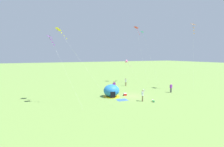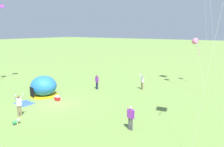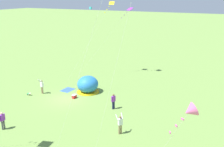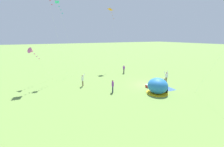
% 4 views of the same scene
% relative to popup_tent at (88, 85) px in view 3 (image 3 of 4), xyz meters
% --- Properties ---
extents(ground_plane, '(300.00, 300.00, 0.00)m').
position_rel_popup_tent_xyz_m(ground_plane, '(3.24, -1.10, -1.00)').
color(ground_plane, olive).
extents(popup_tent, '(2.81, 2.81, 2.10)m').
position_rel_popup_tent_xyz_m(popup_tent, '(0.00, 0.00, 0.00)').
color(popup_tent, '#2672BF').
rests_on(popup_tent, ground).
extents(picnic_blanket, '(1.77, 1.39, 0.01)m').
position_rel_popup_tent_xyz_m(picnic_blanket, '(0.55, -2.74, -0.99)').
color(picnic_blanket, '#3359A5').
rests_on(picnic_blanket, ground).
extents(cooler_box, '(0.57, 0.43, 0.44)m').
position_rel_popup_tent_xyz_m(cooler_box, '(2.47, -0.39, -0.78)').
color(cooler_box, red).
rests_on(cooler_box, ground).
extents(toddler_crawling, '(0.30, 0.55, 0.32)m').
position_rel_popup_tent_xyz_m(toddler_crawling, '(4.18, -5.86, -0.82)').
color(toddler_crawling, green).
rests_on(toddler_crawling, ground).
extents(person_strolling, '(0.56, 0.36, 1.72)m').
position_rel_popup_tent_xyz_m(person_strolling, '(3.08, 5.12, -0.03)').
color(person_strolling, '#1E2347').
rests_on(person_strolling, ground).
extents(person_watching_sky, '(0.58, 0.70, 1.89)m').
position_rel_popup_tent_xyz_m(person_watching_sky, '(2.99, -4.80, 0.00)').
color(person_watching_sky, '#8C7251').
rests_on(person_watching_sky, ground).
extents(person_with_toddler, '(0.59, 0.27, 1.72)m').
position_rel_popup_tent_xyz_m(person_with_toddler, '(11.57, -1.94, -0.03)').
color(person_with_toddler, '#4C4C51').
rests_on(person_with_toddler, ground).
extents(person_flying_kite, '(0.72, 0.66, 1.89)m').
position_rel_popup_tent_xyz_m(person_flying_kite, '(7.50, 7.97, 0.00)').
color(person_flying_kite, '#8C7251').
rests_on(person_flying_kite, ground).
extents(kite_pink, '(2.70, 3.38, 5.84)m').
position_rel_popup_tent_xyz_m(kite_pink, '(11.64, 14.38, 4.30)').
color(kite_pink, silver).
rests_on(kite_pink, ground).
extents(kite_purple, '(3.45, 7.55, 10.09)m').
position_rel_popup_tent_xyz_m(kite_purple, '(-9.36, 1.23, 8.39)').
color(kite_purple, silver).
rests_on(kite_purple, ground).
extents(kite_yellow, '(6.87, 4.30, 10.91)m').
position_rel_popup_tent_xyz_m(kite_yellow, '(-8.31, -1.16, 9.15)').
color(kite_yellow, silver).
rests_on(kite_yellow, ground).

